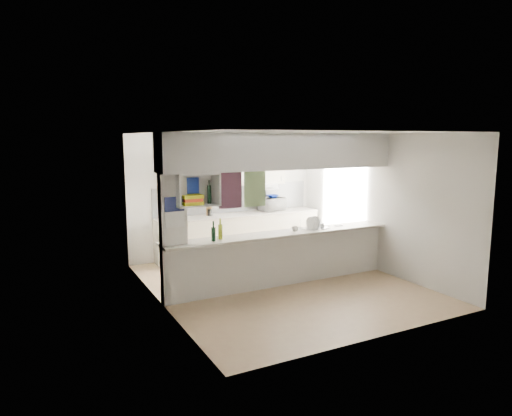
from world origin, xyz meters
TOP-DOWN VIEW (x-y plane):
  - floor at (0.00, 0.00)m, footprint 4.80×4.80m
  - ceiling at (0.00, 0.00)m, footprint 4.80×4.80m
  - wall_back at (0.00, 2.40)m, footprint 4.20×0.00m
  - wall_left at (-2.10, 0.00)m, footprint 0.00×4.80m
  - wall_right at (2.10, 0.00)m, footprint 0.00×4.80m
  - servery_partition at (-0.17, 0.00)m, footprint 4.20×0.50m
  - cubby_shelf at (-1.57, -0.06)m, footprint 0.65×0.35m
  - kitchen_run at (0.16, 2.14)m, footprint 3.60×0.63m
  - microwave at (1.01, 2.14)m, footprint 0.60×0.48m
  - bowl at (1.03, 2.13)m, footprint 0.26×0.26m
  - dish_rack at (0.69, 0.02)m, footprint 0.51×0.44m
  - cup at (0.22, -0.08)m, footprint 0.13×0.13m
  - wine_bottles at (-1.20, -0.03)m, footprint 0.22×0.15m
  - plastic_tubs at (0.92, 0.11)m, footprint 0.49×0.17m
  - utensil_jar at (-0.46, 2.15)m, footprint 0.10×0.10m
  - knife_block at (-0.46, 2.18)m, footprint 0.11×0.09m

SIDE VIEW (x-z plane):
  - floor at x=0.00m, z-range 0.00..0.00m
  - kitchen_run at x=0.16m, z-range -0.29..1.95m
  - plastic_tubs at x=0.92m, z-range 0.92..0.98m
  - cup at x=0.22m, z-range 0.94..1.02m
  - utensil_jar at x=-0.46m, z-range 0.92..1.06m
  - dish_rack at x=0.69m, z-range 0.89..1.13m
  - knife_block at x=-0.46m, z-range 0.92..1.13m
  - wine_bottles at x=-1.20m, z-range 0.88..1.21m
  - microwave at x=1.01m, z-range 0.92..1.21m
  - bowl at x=1.03m, z-range 1.21..1.28m
  - wall_back at x=0.00m, z-range -0.80..3.40m
  - wall_left at x=-2.10m, z-range -1.10..3.70m
  - wall_right at x=2.10m, z-range -1.10..3.70m
  - servery_partition at x=-0.17m, z-range 0.36..2.96m
  - cubby_shelf at x=-1.57m, z-range 1.46..1.96m
  - ceiling at x=0.00m, z-range 2.60..2.60m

